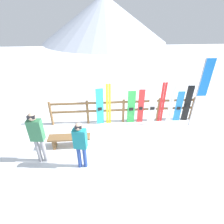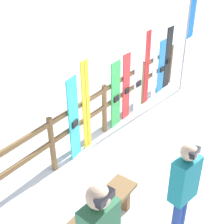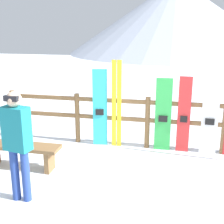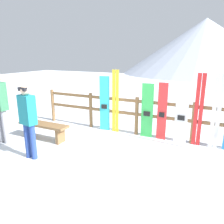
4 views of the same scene
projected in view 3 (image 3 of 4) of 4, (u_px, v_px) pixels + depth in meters
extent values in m
plane|color=white|center=(135.00, 186.00, 4.84)|extent=(40.00, 40.00, 0.00)
cone|color=#B2BCD1|center=(176.00, 17.00, 26.26)|extent=(18.00, 18.00, 6.00)
cylinder|color=brown|center=(14.00, 114.00, 6.85)|extent=(0.10, 0.10, 1.05)
cylinder|color=brown|center=(77.00, 118.00, 6.55)|extent=(0.10, 0.10, 1.05)
cylinder|color=brown|center=(147.00, 123.00, 6.25)|extent=(0.10, 0.10, 1.05)
cylinder|color=brown|center=(224.00, 128.00, 5.95)|extent=(0.10, 0.10, 1.05)
cube|color=brown|center=(147.00, 120.00, 6.23)|extent=(5.89, 0.05, 0.08)
cube|color=brown|center=(148.00, 102.00, 6.13)|extent=(5.89, 0.05, 0.08)
cube|color=brown|center=(20.00, 146.00, 5.36)|extent=(1.41, 0.36, 0.06)
cube|color=brown|center=(50.00, 161.00, 5.31)|extent=(0.08, 0.29, 0.38)
cylinder|color=navy|center=(15.00, 175.00, 4.40)|extent=(0.12, 0.12, 0.77)
cylinder|color=navy|center=(26.00, 176.00, 4.37)|extent=(0.12, 0.12, 0.77)
cube|color=teal|center=(16.00, 129.00, 4.20)|extent=(0.40, 0.27, 0.61)
sphere|color=#D8B293|center=(14.00, 99.00, 4.08)|extent=(0.21, 0.21, 0.21)
cube|color=black|center=(11.00, 98.00, 4.02)|extent=(0.19, 0.07, 0.07)
cube|color=#2DBFCC|center=(100.00, 108.00, 6.32)|extent=(0.29, 0.07, 1.58)
cube|color=black|center=(100.00, 112.00, 6.32)|extent=(0.16, 0.05, 0.12)
cube|color=yellow|center=(114.00, 104.00, 6.24)|extent=(0.09, 0.02, 1.77)
cube|color=yellow|center=(119.00, 105.00, 6.22)|extent=(0.09, 0.02, 1.77)
cube|color=green|center=(163.00, 115.00, 6.08)|extent=(0.31, 0.03, 1.45)
cube|color=black|center=(163.00, 119.00, 6.07)|extent=(0.17, 0.03, 0.12)
cube|color=red|center=(184.00, 115.00, 5.99)|extent=(0.24, 0.03, 1.49)
cube|color=black|center=(184.00, 119.00, 5.99)|extent=(0.13, 0.03, 0.12)
cube|color=white|center=(210.00, 118.00, 5.90)|extent=(0.31, 0.03, 1.45)
cube|color=black|center=(210.00, 122.00, 5.89)|extent=(0.17, 0.03, 0.12)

